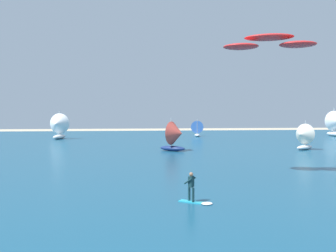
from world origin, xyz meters
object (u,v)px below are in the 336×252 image
(sailboat_leading, at_px, (58,126))
(kite, at_px, (269,42))
(sailboat_trailing, at_px, (176,136))
(kitesurfer, at_px, (194,192))
(sailboat_center_horizon, at_px, (303,137))
(sailboat_far_left, at_px, (197,128))

(sailboat_leading, bearing_deg, kite, -61.38)
(sailboat_trailing, bearing_deg, kite, -76.48)
(kitesurfer, height_order, sailboat_center_horizon, sailboat_center_horizon)
(kitesurfer, xyz_separation_m, kite, (7.07, 7.91, 9.67))
(kite, relative_size, sailboat_leading, 1.42)
(sailboat_leading, distance_m, sailboat_center_horizon, 41.47)
(kitesurfer, height_order, sailboat_leading, sailboat_leading)
(sailboat_far_left, relative_size, sailboat_leading, 0.68)
(sailboat_trailing, bearing_deg, sailboat_center_horizon, -0.43)
(kitesurfer, distance_m, sailboat_far_left, 55.98)
(sailboat_trailing, bearing_deg, sailboat_leading, 129.05)
(kitesurfer, distance_m, sailboat_center_horizon, 33.23)
(sailboat_leading, height_order, sailboat_center_horizon, sailboat_leading)
(kite, xyz_separation_m, sailboat_leading, (-22.96, 42.07, -7.92))
(kitesurfer, distance_m, kite, 14.36)
(sailboat_trailing, relative_size, sailboat_far_left, 1.21)
(sailboat_far_left, bearing_deg, sailboat_center_horizon, -72.22)
(sailboat_center_horizon, bearing_deg, sailboat_trailing, 179.57)
(sailboat_far_left, height_order, sailboat_leading, sailboat_leading)
(sailboat_trailing, height_order, sailboat_leading, sailboat_leading)
(sailboat_far_left, height_order, sailboat_center_horizon, sailboat_center_horizon)
(sailboat_leading, xyz_separation_m, sailboat_center_horizon, (34.74, -22.63, -0.62))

